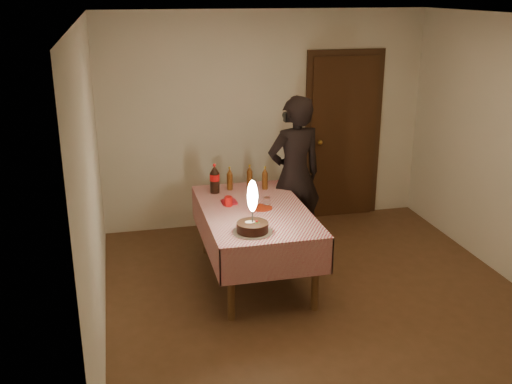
# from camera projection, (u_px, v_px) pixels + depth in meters

# --- Properties ---
(ground) EXTENTS (4.00, 4.50, 0.01)m
(ground) POSITION_uv_depth(u_px,v_px,m) (324.00, 305.00, 5.62)
(ground) COLOR brown
(ground) RESTS_ON ground
(room_shell) EXTENTS (4.04, 4.54, 2.62)m
(room_shell) POSITION_uv_depth(u_px,v_px,m) (332.00, 131.00, 5.16)
(room_shell) COLOR silver
(room_shell) RESTS_ON ground
(dining_table) EXTENTS (1.02, 1.72, 0.76)m
(dining_table) POSITION_uv_depth(u_px,v_px,m) (255.00, 219.00, 5.94)
(dining_table) COLOR brown
(dining_table) RESTS_ON ground
(birthday_cake) EXTENTS (0.36, 0.36, 0.49)m
(birthday_cake) POSITION_uv_depth(u_px,v_px,m) (252.00, 220.00, 5.31)
(birthday_cake) COLOR white
(birthday_cake) RESTS_ON dining_table
(red_plate) EXTENTS (0.22, 0.22, 0.01)m
(red_plate) POSITION_uv_depth(u_px,v_px,m) (261.00, 208.00, 5.93)
(red_plate) COLOR #AD240C
(red_plate) RESTS_ON dining_table
(red_cup) EXTENTS (0.08, 0.08, 0.10)m
(red_cup) POSITION_uv_depth(u_px,v_px,m) (228.00, 201.00, 5.97)
(red_cup) COLOR #BC0E0D
(red_cup) RESTS_ON dining_table
(clear_cup) EXTENTS (0.07, 0.07, 0.09)m
(clear_cup) POSITION_uv_depth(u_px,v_px,m) (267.00, 202.00, 5.97)
(clear_cup) COLOR white
(clear_cup) RESTS_ON dining_table
(napkin_stack) EXTENTS (0.15, 0.15, 0.02)m
(napkin_stack) POSITION_uv_depth(u_px,v_px,m) (229.00, 202.00, 6.07)
(napkin_stack) COLOR #A51220
(napkin_stack) RESTS_ON dining_table
(cola_bottle) EXTENTS (0.10, 0.10, 0.32)m
(cola_bottle) POSITION_uv_depth(u_px,v_px,m) (215.00, 179.00, 6.33)
(cola_bottle) COLOR black
(cola_bottle) RESTS_ON dining_table
(amber_bottle_left) EXTENTS (0.06, 0.06, 0.25)m
(amber_bottle_left) POSITION_uv_depth(u_px,v_px,m) (230.00, 179.00, 6.44)
(amber_bottle_left) COLOR #572D0F
(amber_bottle_left) RESTS_ON dining_table
(amber_bottle_right) EXTENTS (0.06, 0.06, 0.25)m
(amber_bottle_right) POSITION_uv_depth(u_px,v_px,m) (265.00, 179.00, 6.45)
(amber_bottle_right) COLOR #572D0F
(amber_bottle_right) RESTS_ON dining_table
(amber_bottle_mid) EXTENTS (0.06, 0.06, 0.25)m
(amber_bottle_mid) POSITION_uv_depth(u_px,v_px,m) (250.00, 177.00, 6.52)
(amber_bottle_mid) COLOR #572D0F
(amber_bottle_mid) RESTS_ON dining_table
(photographer) EXTENTS (0.71, 0.53, 1.76)m
(photographer) POSITION_uv_depth(u_px,v_px,m) (295.00, 175.00, 6.55)
(photographer) COLOR black
(photographer) RESTS_ON ground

